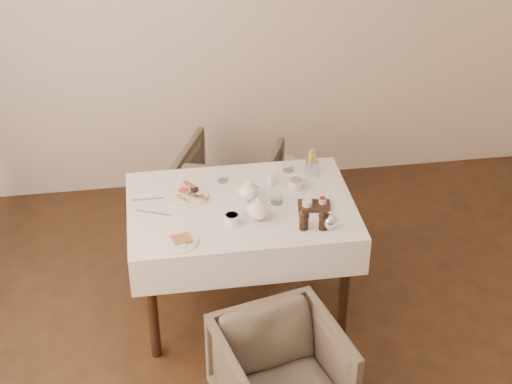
{
  "coord_description": "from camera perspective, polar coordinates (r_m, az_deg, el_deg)",
  "views": [
    {
      "loc": [
        -0.93,
        -2.66,
        3.21
      ],
      "look_at": [
        -0.37,
        1.01,
        0.82
      ],
      "focal_mm": 55.0,
      "sensor_mm": 36.0,
      "label": 1
    }
  ],
  "objects": [
    {
      "name": "table",
      "position": [
        4.49,
        -1.1,
        -2.14
      ],
      "size": [
        1.28,
        0.88,
        0.75
      ],
      "color": "black",
      "rests_on": "ground"
    },
    {
      "name": "teapot_front",
      "position": [
        4.27,
        0.18,
        -1.21
      ],
      "size": [
        0.21,
        0.19,
        0.14
      ],
      "primitive_type": null,
      "rotation": [
        0.0,
        0.0,
        -0.41
      ],
      "color": "white",
      "rests_on": "table"
    },
    {
      "name": "glass_mid",
      "position": [
        4.42,
        1.53,
        -0.21
      ],
      "size": [
        0.08,
        0.08,
        0.1
      ],
      "primitive_type": "cylinder",
      "rotation": [
        0.0,
        0.0,
        0.16
      ],
      "color": "silver",
      "rests_on": "table"
    },
    {
      "name": "armchair_near",
      "position": [
        4.08,
        1.85,
        -13.17
      ],
      "size": [
        0.73,
        0.74,
        0.56
      ],
      "primitive_type": "imported",
      "rotation": [
        0.0,
        0.0,
        0.25
      ],
      "color": "#4B4237",
      "rests_on": "ground"
    },
    {
      "name": "silver_pot",
      "position": [
        4.22,
        5.4,
        -2.03
      ],
      "size": [
        0.11,
        0.1,
        0.11
      ],
      "primitive_type": null,
      "rotation": [
        0.0,
        0.0,
        0.12
      ],
      "color": "white",
      "rests_on": "table"
    },
    {
      "name": "condiment_board",
      "position": [
        4.41,
        4.22,
        -0.93
      ],
      "size": [
        0.2,
        0.15,
        0.05
      ],
      "rotation": [
        0.0,
        0.0,
        -0.16
      ],
      "color": "black",
      "rests_on": "table"
    },
    {
      "name": "creamer",
      "position": [
        4.6,
        1.19,
        1.03
      ],
      "size": [
        0.07,
        0.07,
        0.07
      ],
      "primitive_type": "cylinder",
      "rotation": [
        0.0,
        0.0,
        0.12
      ],
      "color": "white",
      "rests_on": "table"
    },
    {
      "name": "pepper_mill_right",
      "position": [
        4.21,
        4.92,
        -2.05
      ],
      "size": [
        0.07,
        0.07,
        0.11
      ],
      "primitive_type": null,
      "rotation": [
        0.0,
        0.0,
        -0.27
      ],
      "color": "black",
      "rests_on": "table"
    },
    {
      "name": "cutlery_knife",
      "position": [
        4.39,
        -7.48,
        -1.52
      ],
      "size": [
        0.19,
        0.09,
        0.0
      ],
      "primitive_type": "cube",
      "rotation": [
        0.0,
        0.0,
        1.17
      ],
      "color": "silver",
      "rests_on": "table"
    },
    {
      "name": "cutlery_fork",
      "position": [
        4.51,
        -7.74,
        -0.5
      ],
      "size": [
        0.2,
        0.02,
        0.0
      ],
      "primitive_type": "cube",
      "rotation": [
        0.0,
        0.0,
        1.59
      ],
      "color": "silver",
      "rests_on": "table"
    },
    {
      "name": "fries_cup",
      "position": [
        4.68,
        4.1,
        2.08
      ],
      "size": [
        0.08,
        0.08,
        0.16
      ],
      "rotation": [
        0.0,
        0.0,
        0.13
      ],
      "color": "silver",
      "rests_on": "table"
    },
    {
      "name": "armchair_far",
      "position": [
        5.44,
        -1.95,
        0.34
      ],
      "size": [
        0.84,
        0.85,
        0.6
      ],
      "primitive_type": "imported",
      "rotation": [
        0.0,
        0.0,
        2.73
      ],
      "color": "#4B4237",
      "rests_on": "ground"
    },
    {
      "name": "breakfast_plate",
      "position": [
        4.52,
        -5.07,
        -0.15
      ],
      "size": [
        0.26,
        0.26,
        0.03
      ],
      "rotation": [
        0.0,
        0.0,
        0.17
      ],
      "color": "white",
      "rests_on": "table"
    },
    {
      "name": "side_plate",
      "position": [
        4.14,
        -5.68,
        -3.67
      ],
      "size": [
        0.19,
        0.19,
        0.02
      ],
      "rotation": [
        0.0,
        0.0,
        0.03
      ],
      "color": "white",
      "rests_on": "table"
    },
    {
      "name": "teapot_centre",
      "position": [
        4.44,
        -0.55,
        0.17
      ],
      "size": [
        0.18,
        0.15,
        0.13
      ],
      "primitive_type": null,
      "rotation": [
        0.0,
        0.0,
        0.17
      ],
      "color": "white",
      "rests_on": "table"
    },
    {
      "name": "pepper_mill_left",
      "position": [
        4.21,
        3.51,
        -2.04
      ],
      "size": [
        0.08,
        0.08,
        0.12
      ],
      "primitive_type": null,
      "rotation": [
        0.0,
        0.0,
        0.43
      ],
      "color": "black",
      "rests_on": "table"
    },
    {
      "name": "glass_left",
      "position": [
        4.62,
        -2.42,
        1.3
      ],
      "size": [
        0.07,
        0.07,
        0.09
      ],
      "primitive_type": "cylinder",
      "rotation": [
        0.0,
        0.0,
        -0.12
      ],
      "color": "silver",
      "rests_on": "table"
    },
    {
      "name": "teacup_near",
      "position": [
        4.26,
        -1.77,
        -2.03
      ],
      "size": [
        0.12,
        0.12,
        0.06
      ],
      "rotation": [
        0.0,
        0.0,
        -0.13
      ],
      "color": "white",
      "rests_on": "table"
    },
    {
      "name": "glass_right",
      "position": [
        4.72,
        2.38,
        2.03
      ],
      "size": [
        0.08,
        0.08,
        0.09
      ],
      "primitive_type": "cylinder",
      "rotation": [
        0.0,
        0.0,
        -0.15
      ],
      "color": "silver",
      "rests_on": "table"
    },
    {
      "name": "teacup_far",
      "position": [
        4.55,
        2.96,
        0.53
      ],
      "size": [
        0.13,
        0.13,
        0.06
      ],
      "rotation": [
        0.0,
        0.0,
        0.3
      ],
      "color": "white",
      "rests_on": "table"
    }
  ]
}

